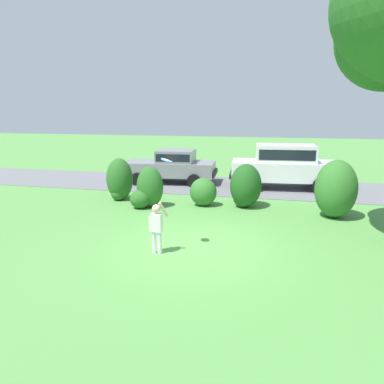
% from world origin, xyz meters
% --- Properties ---
extents(ground_plane, '(80.00, 80.00, 0.00)m').
position_xyz_m(ground_plane, '(0.00, 0.00, 0.00)').
color(ground_plane, '#518E42').
extents(driveway_strip, '(28.00, 4.40, 0.02)m').
position_xyz_m(driveway_strip, '(0.00, 7.90, 0.01)').
color(driveway_strip, slate).
rests_on(driveway_strip, ground).
extents(shrub_near_tree, '(1.01, 0.94, 1.60)m').
position_xyz_m(shrub_near_tree, '(-3.93, 4.34, 0.75)').
color(shrub_near_tree, '#286023').
rests_on(shrub_near_tree, ground).
extents(shrub_centre_left, '(1.11, 1.03, 1.44)m').
position_xyz_m(shrub_centre_left, '(-2.49, 3.52, 0.63)').
color(shrub_centre_left, '#286023').
rests_on(shrub_centre_left, ground).
extents(shrub_centre, '(0.97, 0.83, 1.01)m').
position_xyz_m(shrub_centre, '(-0.63, 4.18, 0.50)').
color(shrub_centre, '#33702B').
rests_on(shrub_centre, ground).
extents(shrub_centre_right, '(1.10, 1.20, 1.54)m').
position_xyz_m(shrub_centre_right, '(0.85, 4.35, 0.71)').
color(shrub_centre_right, '#1E511C').
rests_on(shrub_centre_right, ground).
extents(shrub_far_end, '(1.30, 1.37, 1.85)m').
position_xyz_m(shrub_far_end, '(3.76, 3.71, 0.93)').
color(shrub_far_end, '#33702B').
rests_on(shrub_far_end, ground).
extents(parked_sedan, '(4.53, 2.36, 1.56)m').
position_xyz_m(parked_sedan, '(-2.98, 8.10, 0.85)').
color(parked_sedan, gray).
rests_on(parked_sedan, ground).
extents(parked_suv, '(4.83, 2.38, 1.92)m').
position_xyz_m(parked_suv, '(2.19, 7.96, 1.08)').
color(parked_suv, white).
rests_on(parked_suv, ground).
extents(child_thrower, '(0.46, 0.26, 1.29)m').
position_xyz_m(child_thrower, '(-0.76, -0.56, 0.72)').
color(child_thrower, white).
rests_on(child_thrower, ground).
extents(frisbee, '(0.28, 0.28, 0.14)m').
position_xyz_m(frisbee, '(-0.58, -0.26, 2.21)').
color(frisbee, '#337FDB').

